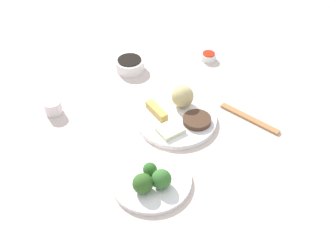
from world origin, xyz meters
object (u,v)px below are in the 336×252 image
teacup (53,107)px  chopsticks_pair (249,118)px  sauce_ramekin_sweet_and_sour (208,57)px  broccoli_plate (151,181)px  soy_sauce_bowl (130,65)px  main_plate (176,120)px

teacup → chopsticks_pair: teacup is taller
sauce_ramekin_sweet_and_sour → teacup: bearing=-30.2°
broccoli_plate → soy_sauce_bowl: bearing=-140.4°
main_plate → teacup: (0.16, -0.37, 0.02)m
main_plate → teacup: bearing=-66.7°
soy_sauce_bowl → sauce_ramekin_sweet_and_sour: soy_sauce_bowl is taller
sauce_ramekin_sweet_and_sour → chopsticks_pair: size_ratio=0.27×
main_plate → broccoli_plate: size_ratio=1.16×
soy_sauce_bowl → teacup: bearing=-14.1°
soy_sauce_bowl → broccoli_plate: bearing=39.6°
broccoli_plate → soy_sauce_bowl: size_ratio=2.10×
main_plate → broccoli_plate: (0.26, 0.06, -0.00)m
teacup → chopsticks_pair: bearing=116.5°
sauce_ramekin_sweet_and_sour → broccoli_plate: bearing=11.2°
teacup → main_plate: bearing=113.3°
main_plate → soy_sauce_bowl: size_ratio=2.43×
broccoli_plate → teacup: bearing=-102.4°
soy_sauce_bowl → chopsticks_pair: (0.04, 0.49, -0.02)m
chopsticks_pair → broccoli_plate: bearing=-20.2°
teacup → broccoli_plate: bearing=77.6°
broccoli_plate → teacup: size_ratio=3.96×
main_plate → sauce_ramekin_sweet_and_sour: (-0.37, -0.06, 0.00)m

